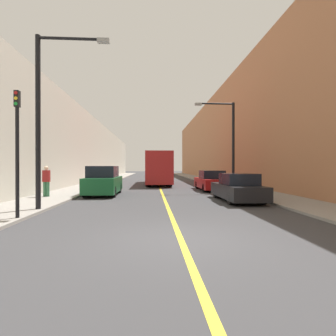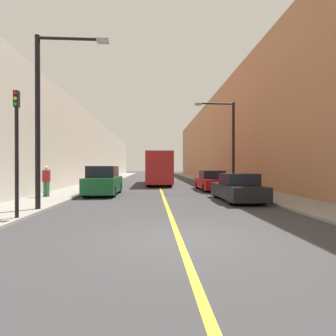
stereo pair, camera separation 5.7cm
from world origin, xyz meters
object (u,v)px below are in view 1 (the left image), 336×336
at_px(parked_suv_left, 104,182).
at_px(street_lamp_right, 229,139).
at_px(bus, 158,168).
at_px(car_right_near, 238,189).
at_px(car_right_mid, 211,181).
at_px(traffic_light, 17,149).
at_px(street_lamp_left, 45,108).
at_px(pedestrian, 46,181).

distance_m(parked_suv_left, street_lamp_right, 9.54).
height_order(bus, parked_suv_left, bus).
bearing_deg(car_right_near, car_right_mid, 89.66).
distance_m(car_right_mid, traffic_light, 14.29).
relative_size(car_right_mid, traffic_light, 1.12).
xyz_separation_m(bus, parked_suv_left, (-3.75, -10.12, -0.85)).
bearing_deg(parked_suv_left, bus, 69.66).
bearing_deg(traffic_light, street_lamp_right, 44.19).
bearing_deg(street_lamp_left, parked_suv_left, 78.49).
height_order(parked_suv_left, car_right_near, parked_suv_left).
xyz_separation_m(street_lamp_left, traffic_light, (-0.20, -1.86, -1.78)).
height_order(car_right_near, street_lamp_left, street_lamp_left).
relative_size(bus, street_lamp_right, 1.58).
xyz_separation_m(parked_suv_left, car_right_mid, (7.68, 2.93, -0.17)).
relative_size(bus, car_right_near, 2.27).
height_order(street_lamp_left, traffic_light, street_lamp_left).
bearing_deg(pedestrian, street_lamp_left, -68.96).
bearing_deg(street_lamp_right, street_lamp_left, -141.13).
bearing_deg(car_right_mid, parked_suv_left, -159.10).
height_order(parked_suv_left, street_lamp_left, street_lamp_left).
bearing_deg(bus, traffic_light, -106.02).
bearing_deg(pedestrian, traffic_light, -76.42).
bearing_deg(pedestrian, street_lamp_right, 16.98).
bearing_deg(car_right_near, street_lamp_left, -163.34).
relative_size(street_lamp_left, traffic_light, 1.65).
relative_size(car_right_mid, pedestrian, 2.71).
bearing_deg(car_right_near, parked_suv_left, 155.85).
bearing_deg(pedestrian, parked_suv_left, 27.97).
distance_m(street_lamp_right, traffic_light, 14.37).
height_order(car_right_near, street_lamp_right, street_lamp_right).
distance_m(bus, street_lamp_left, 17.14).
xyz_separation_m(parked_suv_left, street_lamp_left, (-1.24, -6.08, 3.35)).
xyz_separation_m(parked_suv_left, car_right_near, (7.64, -3.43, -0.20)).
bearing_deg(parked_suv_left, car_right_near, -24.15).
bearing_deg(parked_suv_left, car_right_mid, 20.90).
relative_size(bus, street_lamp_left, 1.45).
height_order(parked_suv_left, pedestrian, pedestrian).
bearing_deg(car_right_near, street_lamp_right, 77.80).
height_order(street_lamp_right, pedestrian, street_lamp_right).
height_order(car_right_mid, street_lamp_right, street_lamp_right).
relative_size(parked_suv_left, street_lamp_right, 0.69).
relative_size(bus, parked_suv_left, 2.30).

